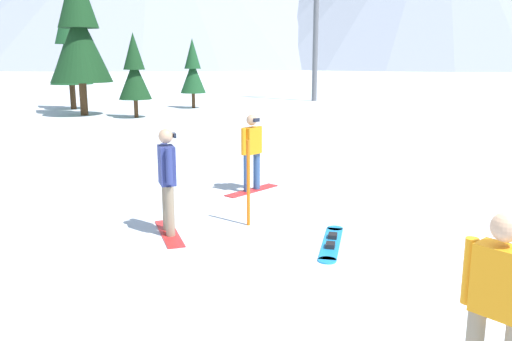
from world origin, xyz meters
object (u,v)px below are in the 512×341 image
(snowboarder_foreground, at_px, (498,308))
(ski_lift_tower, at_px, (316,8))
(pine_tree_broad, at_px, (69,47))
(pine_tree_young, at_px, (79,32))
(loose_snowboard_far_spare, at_px, (331,242))
(snowboarder_background, at_px, (252,151))
(snowboarder_midground, at_px, (167,179))
(trail_marker_pole, at_px, (248,183))
(pine_tree_tall, at_px, (193,70))
(pine_tree_twin, at_px, (134,72))

(snowboarder_foreground, relative_size, ski_lift_tower, 0.16)
(pine_tree_broad, bearing_deg, pine_tree_young, -70.92)
(snowboarder_foreground, xyz_separation_m, loose_snowboard_far_spare, (-0.21, 4.10, -0.89))
(snowboarder_background, bearing_deg, loose_snowboard_far_spare, -76.94)
(snowboarder_midground, bearing_deg, ski_lift_tower, 71.27)
(snowboarder_background, distance_m, loose_snowboard_far_spare, 3.77)
(trail_marker_pole, xyz_separation_m, pine_tree_tall, (-0.53, 22.91, 1.46))
(pine_tree_tall, xyz_separation_m, pine_tree_broad, (-6.99, 0.23, 1.34))
(loose_snowboard_far_spare, bearing_deg, trail_marker_pole, 136.54)
(trail_marker_pole, bearing_deg, snowboarder_foreground, -74.94)
(pine_tree_broad, relative_size, pine_tree_twin, 1.57)
(loose_snowboard_far_spare, relative_size, pine_tree_twin, 0.42)
(pine_tree_twin, bearing_deg, ski_lift_tower, 39.03)
(snowboarder_foreground, xyz_separation_m, pine_tree_broad, (-8.93, 28.38, 2.65))
(trail_marker_pole, distance_m, pine_tree_young, 20.78)
(pine_tree_young, distance_m, ski_lift_tower, 16.38)
(pine_tree_tall, distance_m, pine_tree_broad, 7.12)
(loose_snowboard_far_spare, bearing_deg, pine_tree_tall, 94.11)
(snowboarder_foreground, bearing_deg, loose_snowboard_far_spare, 92.90)
(snowboarder_midground, xyz_separation_m, pine_tree_twin, (-2.09, 18.34, 1.32))
(pine_tree_broad, relative_size, ski_lift_tower, 0.60)
(trail_marker_pole, xyz_separation_m, pine_tree_broad, (-7.52, 23.14, 2.80))
(trail_marker_pole, relative_size, pine_tree_young, 0.20)
(snowboarder_foreground, xyz_separation_m, pine_tree_tall, (-1.94, 28.15, 1.31))
(pine_tree_tall, bearing_deg, ski_lift_tower, 27.50)
(loose_snowboard_far_spare, xyz_separation_m, pine_tree_tall, (-1.73, 24.05, 2.20))
(pine_tree_broad, bearing_deg, ski_lift_tower, 15.15)
(loose_snowboard_far_spare, bearing_deg, snowboarder_midground, 162.00)
(snowboarder_background, xyz_separation_m, pine_tree_young, (-6.64, 17.08, 3.33))
(snowboarder_midground, relative_size, pine_tree_tall, 0.44)
(snowboarder_midground, height_order, pine_tree_young, pine_tree_young)
(snowboarder_midground, bearing_deg, pine_tree_twin, 96.50)
(trail_marker_pole, bearing_deg, pine_tree_twin, 100.92)
(pine_tree_broad, distance_m, ski_lift_tower, 16.28)
(pine_tree_tall, bearing_deg, pine_tree_twin, -121.26)
(snowboarder_background, distance_m, pine_tree_twin, 16.14)
(snowboarder_background, bearing_deg, ski_lift_tower, 73.01)
(snowboarder_foreground, xyz_separation_m, snowboarder_background, (-1.04, 7.67, -0.01))
(pine_tree_young, bearing_deg, snowboarder_midground, -76.18)
(snowboarder_midground, bearing_deg, pine_tree_young, 103.82)
(pine_tree_broad, distance_m, pine_tree_twin, 6.63)
(snowboarder_background, bearing_deg, pine_tree_twin, 103.86)
(pine_tree_twin, bearing_deg, snowboarder_background, -76.14)
(pine_tree_tall, relative_size, ski_lift_tower, 0.38)
(trail_marker_pole, height_order, pine_tree_twin, pine_tree_twin)
(snowboarder_foreground, xyz_separation_m, ski_lift_tower, (6.57, 32.57, 5.36))
(trail_marker_pole, xyz_separation_m, pine_tree_twin, (-3.48, 18.04, 1.51))
(snowboarder_background, height_order, pine_tree_young, pine_tree_young)
(snowboarder_midground, distance_m, trail_marker_pole, 1.43)
(snowboarder_foreground, height_order, ski_lift_tower, ski_lift_tower)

